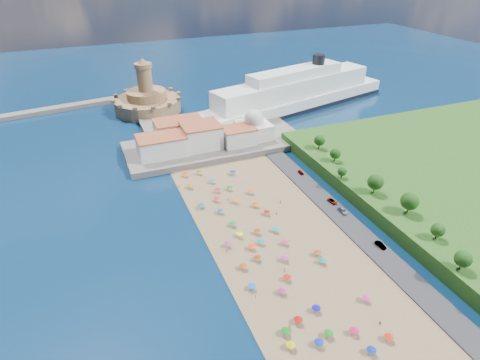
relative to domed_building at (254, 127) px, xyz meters
name	(u,v)px	position (x,y,z in m)	size (l,w,h in m)	color
ground	(256,234)	(-30.00, -71.00, -8.97)	(700.00, 700.00, 0.00)	#071938
terrace	(216,145)	(-20.00, 2.00, -7.47)	(90.00, 36.00, 3.00)	#59544C
jetty	(158,127)	(-42.00, 37.00, -7.77)	(18.00, 70.00, 2.40)	#59544C
waterfront_buildings	(190,137)	(-33.05, 2.64, -1.10)	(57.00, 29.00, 11.00)	silver
domed_building	(254,127)	(0.00, 0.00, 0.00)	(16.00, 16.00, 15.00)	silver
fortress	(147,101)	(-42.00, 67.00, -2.29)	(40.00, 40.00, 32.40)	#9D764E
cruise_ship	(294,95)	(43.55, 37.11, 0.19)	(142.63, 53.94, 30.95)	black
beach_parasols	(267,251)	(-31.27, -82.86, -6.83)	(32.22, 115.95, 2.20)	gray
beachgoers	(255,239)	(-31.86, -74.48, -7.85)	(35.16, 99.25, 1.89)	tan
parked_cars	(339,207)	(6.00, -68.96, -7.60)	(2.77, 58.45, 1.44)	gray
hillside_trees	(387,192)	(19.69, -77.68, 1.25)	(12.44, 105.47, 8.17)	#382314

